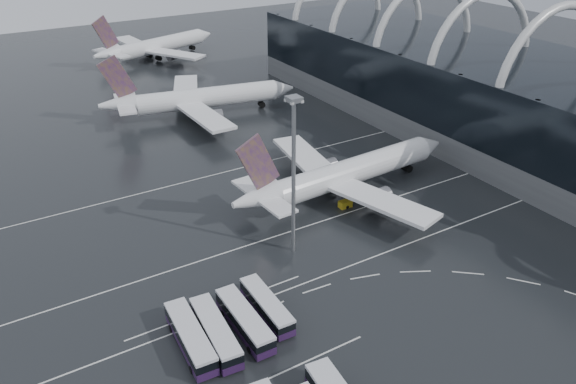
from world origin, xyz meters
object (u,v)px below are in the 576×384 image
bus_row_near_b (215,332)px  floodlight_mast (294,159)px  gse_cart_belly_b (369,160)px  gse_cart_belly_e (345,166)px  airliner_main (344,174)px  bus_row_near_c (245,320)px  gse_cart_belly_a (341,175)px  gse_cart_belly_c (345,204)px  airliner_gate_c (155,47)px  bus_row_near_a (190,337)px  gse_cart_belly_d (387,162)px  bus_row_near_d (267,306)px  airliner_gate_b (198,99)px

bus_row_near_b → floodlight_mast: floodlight_mast is taller
gse_cart_belly_b → gse_cart_belly_e: 6.59m
airliner_main → bus_row_near_c: bearing=-147.9°
airliner_main → gse_cart_belly_a: size_ratio=21.55×
gse_cart_belly_c → airliner_main: bearing=58.6°
gse_cart_belly_b → airliner_gate_c: bearing=95.7°
gse_cart_belly_b → gse_cart_belly_e: gse_cart_belly_b is taller
bus_row_near_a → gse_cart_belly_c: (40.16, 19.92, -1.12)m
bus_row_near_a → airliner_main: bearing=-56.7°
airliner_gate_c → gse_cart_belly_d: size_ratio=20.96×
bus_row_near_b → gse_cart_belly_b: bus_row_near_b is taller
airliner_gate_c → bus_row_near_b: 149.91m
bus_row_near_c → gse_cart_belly_d: bearing=-57.9°
airliner_main → gse_cart_belly_d: bearing=16.3°
bus_row_near_c → gse_cart_belly_e: size_ratio=6.72×
airliner_gate_c → gse_cart_belly_c: bearing=-110.5°
gse_cart_belly_a → gse_cart_belly_d: bearing=-1.7°
gse_cart_belly_e → bus_row_near_c: bearing=-141.0°
bus_row_near_a → gse_cart_belly_e: bus_row_near_a is taller
bus_row_near_d → gse_cart_belly_e: bus_row_near_d is taller
airliner_gate_c → gse_cart_belly_b: airliner_gate_c is taller
bus_row_near_a → bus_row_near_b: 3.36m
airliner_gate_b → bus_row_near_d: (-24.14, -80.62, -2.96)m
airliner_gate_c → bus_row_near_c: 148.66m
gse_cart_belly_c → gse_cart_belly_e: 17.13m
gse_cart_belly_a → gse_cart_belly_c: size_ratio=0.96×
gse_cart_belly_b → bus_row_near_c: bearing=-145.2°
floodlight_mast → gse_cart_belly_e: size_ratio=13.94×
bus_row_near_b → gse_cart_belly_a: size_ratio=5.52×
gse_cart_belly_a → gse_cart_belly_b: gse_cart_belly_b is taller
bus_row_near_a → gse_cart_belly_c: bearing=-60.0°
airliner_gate_c → gse_cart_belly_a: airliner_gate_c is taller
floodlight_mast → gse_cart_belly_a: 33.56m
airliner_main → gse_cart_belly_c: 6.45m
bus_row_near_d → airliner_gate_c: bearing=-11.6°
bus_row_near_c → gse_cart_belly_c: bus_row_near_c is taller
gse_cart_belly_b → gse_cart_belly_d: 4.00m
airliner_gate_b → bus_row_near_c: airliner_gate_b is taller
airliner_gate_b → airliner_main: bearing=-72.3°
bus_row_near_a → gse_cart_belly_e: bearing=-52.5°
airliner_gate_c → gse_cart_belly_b: 110.11m
gse_cart_belly_e → gse_cart_belly_b: bearing=-3.0°
gse_cart_belly_c → gse_cart_belly_e: (10.10, 13.84, -0.16)m
airliner_main → bus_row_near_a: 49.41m
airliner_gate_b → bus_row_near_a: 88.80m
bus_row_near_b → gse_cart_belly_d: bus_row_near_b is taller
gse_cart_belly_a → gse_cart_belly_c: 12.70m
bus_row_near_a → floodlight_mast: floodlight_mast is taller
floodlight_mast → gse_cart_belly_b: floodlight_mast is taller
bus_row_near_a → bus_row_near_b: bearing=-100.0°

